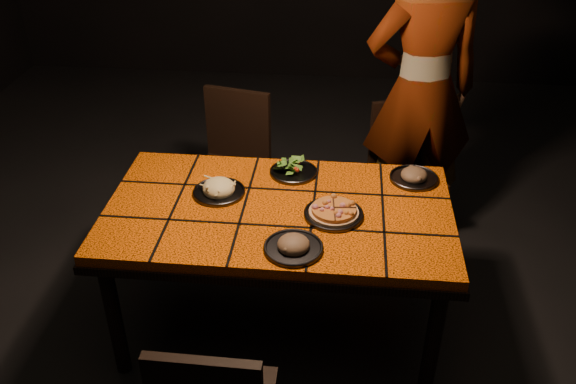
# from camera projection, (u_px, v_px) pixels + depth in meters

# --- Properties ---
(room_shell) EXTENTS (6.04, 7.04, 3.08)m
(room_shell) POSITION_uv_depth(u_px,v_px,m) (277.00, 50.00, 2.41)
(room_shell) COLOR black
(room_shell) RESTS_ON ground
(dining_table) EXTENTS (1.62, 0.92, 0.75)m
(dining_table) POSITION_uv_depth(u_px,v_px,m) (279.00, 221.00, 2.86)
(dining_table) COLOR #FF6308
(dining_table) RESTS_ON ground
(chair_far_left) EXTENTS (0.49, 0.49, 0.91)m
(chair_far_left) POSITION_uv_depth(u_px,v_px,m) (233.00, 155.00, 3.70)
(chair_far_left) COLOR black
(chair_far_left) RESTS_ON ground
(chair_far_right) EXTENTS (0.49, 0.49, 0.84)m
(chair_far_right) POSITION_uv_depth(u_px,v_px,m) (403.00, 160.00, 3.73)
(chair_far_right) COLOR black
(chair_far_right) RESTS_ON ground
(diner) EXTENTS (0.76, 0.58, 1.86)m
(diner) POSITION_uv_depth(u_px,v_px,m) (421.00, 92.00, 3.50)
(diner) COLOR brown
(diner) RESTS_ON ground
(plate_pizza) EXTENTS (0.27, 0.27, 0.04)m
(plate_pizza) POSITION_uv_depth(u_px,v_px,m) (334.00, 213.00, 2.75)
(plate_pizza) COLOR #343438
(plate_pizza) RESTS_ON dining_table
(plate_pasta) EXTENTS (0.25, 0.25, 0.08)m
(plate_pasta) POSITION_uv_depth(u_px,v_px,m) (219.00, 190.00, 2.90)
(plate_pasta) COLOR #343438
(plate_pasta) RESTS_ON dining_table
(plate_salad) EXTENTS (0.24, 0.24, 0.07)m
(plate_salad) POSITION_uv_depth(u_px,v_px,m) (294.00, 169.00, 3.06)
(plate_salad) COLOR #343438
(plate_salad) RESTS_ON dining_table
(plate_mushroom_a) EXTENTS (0.25, 0.25, 0.08)m
(plate_mushroom_a) POSITION_uv_depth(u_px,v_px,m) (293.00, 245.00, 2.54)
(plate_mushroom_a) COLOR #343438
(plate_mushroom_a) RESTS_ON dining_table
(plate_mushroom_b) EXTENTS (0.24, 0.24, 0.08)m
(plate_mushroom_b) POSITION_uv_depth(u_px,v_px,m) (414.00, 176.00, 3.01)
(plate_mushroom_b) COLOR #343438
(plate_mushroom_b) RESTS_ON dining_table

